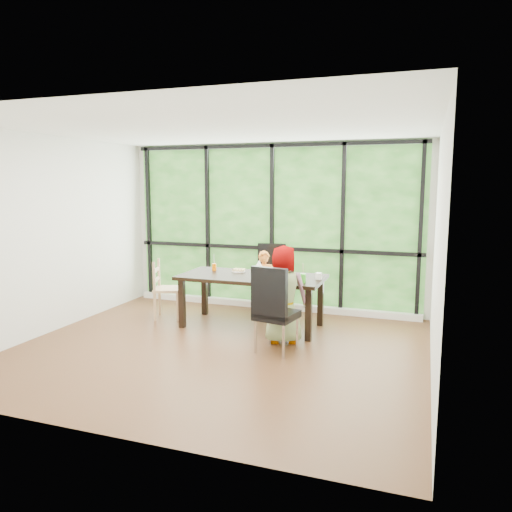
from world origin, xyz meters
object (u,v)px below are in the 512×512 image
object	(u,v)px
child_toddler	(264,284)
chair_interior_leather	(277,309)
dining_table	(252,301)
chair_end_beech	(168,289)
plate_far	(239,271)
white_mug	(319,276)
orange_cup	(214,267)
chair_window_leather	(269,278)
tissue_box	(259,273)
child_older	(282,294)
plate_near	(287,280)
green_cup	(303,278)

from	to	relation	value
child_toddler	chair_interior_leather	bearing A→B (deg)	-75.02
dining_table	chair_end_beech	xyz separation A→B (m)	(-1.37, 0.01, 0.08)
plate_far	white_mug	size ratio (longest dim) A/B	2.29
child_toddler	orange_cup	distance (m)	0.82
child_toddler	orange_cup	world-z (taller)	child_toddler
chair_window_leather	orange_cup	distance (m)	1.01
plate_far	tissue_box	xyz separation A→B (m)	(0.43, -0.34, 0.06)
child_older	plate_near	world-z (taller)	child_older
chair_interior_leather	plate_far	bearing A→B (deg)	-39.76
chair_window_leather	orange_cup	bearing A→B (deg)	-138.38
chair_window_leather	green_cup	bearing A→B (deg)	-61.50
chair_end_beech	child_toddler	distance (m)	1.48
dining_table	child_toddler	distance (m)	0.59
dining_table	white_mug	bearing A→B (deg)	2.01
chair_end_beech	plate_far	xyz separation A→B (m)	(1.08, 0.21, 0.31)
child_older	tissue_box	xyz separation A→B (m)	(-0.45, 0.41, 0.18)
green_cup	tissue_box	world-z (taller)	tissue_box
plate_far	dining_table	bearing A→B (deg)	-36.93
chair_window_leather	child_older	bearing A→B (deg)	-73.43
child_toddler	chair_end_beech	bearing A→B (deg)	-166.25
chair_window_leather	chair_end_beech	bearing A→B (deg)	-152.44
dining_table	white_mug	distance (m)	1.05
plate_near	white_mug	size ratio (longest dim) A/B	3.03
dining_table	child_older	world-z (taller)	child_older
green_cup	orange_cup	bearing A→B (deg)	162.95
child_toddler	white_mug	bearing A→B (deg)	-37.95
plate_far	green_cup	bearing A→B (deg)	-23.32
plate_near	orange_cup	xyz separation A→B (m)	(-1.25, 0.39, 0.04)
chair_end_beech	dining_table	bearing A→B (deg)	-109.44
white_mug	plate_near	bearing A→B (deg)	-148.74
chair_window_leather	plate_far	distance (m)	0.79
chair_window_leather	chair_end_beech	world-z (taller)	chair_window_leather
plate_near	chair_end_beech	bearing A→B (deg)	173.98
child_toddler	tissue_box	world-z (taller)	child_toddler
plate_near	green_cup	size ratio (longest dim) A/B	2.25
orange_cup	green_cup	bearing A→B (deg)	-17.05
dining_table	tissue_box	world-z (taller)	tissue_box
child_older	chair_window_leather	bearing A→B (deg)	-85.20
green_cup	white_mug	bearing A→B (deg)	63.50
white_mug	tissue_box	bearing A→B (deg)	-168.87
chair_window_leather	chair_interior_leather	world-z (taller)	same
child_toddler	plate_far	xyz separation A→B (m)	(-0.28, -0.36, 0.24)
plate_far	white_mug	bearing A→B (deg)	-8.16
chair_interior_leather	orange_cup	size ratio (longest dim) A/B	10.35
orange_cup	tissue_box	bearing A→B (deg)	-21.25
dining_table	plate_near	bearing A→B (deg)	-18.91
green_cup	dining_table	bearing A→B (deg)	162.26
chair_window_leather	tissue_box	xyz separation A→B (m)	(0.18, -1.05, 0.28)
dining_table	white_mug	world-z (taller)	white_mug
plate_far	plate_near	bearing A→B (deg)	-25.48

